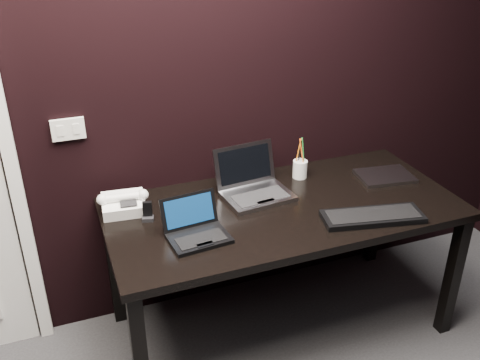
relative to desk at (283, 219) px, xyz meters
name	(u,v)px	position (x,y,z in m)	size (l,w,h in m)	color
wall_back	(196,76)	(-0.30, 0.40, 0.64)	(4.00, 4.00, 0.00)	black
wall_switch	(68,129)	(-0.92, 0.39, 0.46)	(0.15, 0.02, 0.10)	silver
desk	(283,219)	(0.00, 0.00, 0.00)	(1.70, 0.80, 0.74)	black
netbook	(196,230)	(-0.47, -0.11, 0.11)	(0.28, 0.25, 0.16)	black
silver_laptop	(254,187)	(-0.09, 0.15, 0.12)	(0.35, 0.33, 0.23)	#9B9A9F
ext_keyboard	(373,216)	(0.33, -0.26, 0.09)	(0.49, 0.25, 0.03)	black
closed_laptop	(385,176)	(0.63, 0.08, 0.09)	(0.31, 0.24, 0.02)	#9D9EA3
desk_phone	(124,203)	(-0.73, 0.22, 0.12)	(0.24, 0.20, 0.12)	white
mobile_phone	(148,213)	(-0.64, 0.10, 0.11)	(0.06, 0.05, 0.09)	black
pen_cup	(300,168)	(0.21, 0.25, 0.13)	(0.10, 0.10, 0.22)	white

